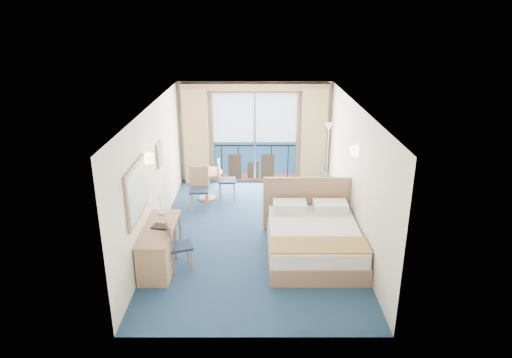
% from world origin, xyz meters
% --- Properties ---
extents(floor, '(6.50, 6.50, 0.00)m').
position_xyz_m(floor, '(0.00, 0.00, 0.00)').
color(floor, navy).
rests_on(floor, ground).
extents(room_walls, '(4.04, 6.54, 2.72)m').
position_xyz_m(room_walls, '(0.00, 0.00, 1.78)').
color(room_walls, white).
rests_on(room_walls, ground).
extents(balcony_door, '(2.36, 0.03, 2.52)m').
position_xyz_m(balcony_door, '(-0.01, 3.22, 1.14)').
color(balcony_door, navy).
rests_on(balcony_door, room_walls).
extents(curtain_left, '(0.65, 0.22, 2.55)m').
position_xyz_m(curtain_left, '(-1.55, 3.07, 1.28)').
color(curtain_left, tan).
rests_on(curtain_left, room_walls).
extents(curtain_right, '(0.65, 0.22, 2.55)m').
position_xyz_m(curtain_right, '(1.55, 3.07, 1.28)').
color(curtain_right, tan).
rests_on(curtain_right, room_walls).
extents(pelmet, '(3.80, 0.25, 0.18)m').
position_xyz_m(pelmet, '(0.00, 3.10, 2.58)').
color(pelmet, '#A27558').
rests_on(pelmet, room_walls).
extents(mirror, '(0.05, 1.25, 0.95)m').
position_xyz_m(mirror, '(-1.97, -1.50, 1.55)').
color(mirror, '#A27558').
rests_on(mirror, room_walls).
extents(wall_print, '(0.04, 0.42, 0.52)m').
position_xyz_m(wall_print, '(-1.97, 0.45, 1.60)').
color(wall_print, '#A27558').
rests_on(wall_print, room_walls).
extents(sconce_left, '(0.18, 0.18, 0.18)m').
position_xyz_m(sconce_left, '(-1.94, -0.60, 1.85)').
color(sconce_left, '#FFE8B2').
rests_on(sconce_left, room_walls).
extents(sconce_right, '(0.18, 0.18, 0.18)m').
position_xyz_m(sconce_right, '(1.94, -0.15, 1.85)').
color(sconce_right, '#FFE8B2').
rests_on(sconce_right, room_walls).
extents(bed, '(1.88, 2.23, 1.18)m').
position_xyz_m(bed, '(1.12, -0.84, 0.33)').
color(bed, '#A27558').
rests_on(bed, ground).
extents(nightstand, '(0.47, 0.45, 0.61)m').
position_xyz_m(nightstand, '(1.75, 0.40, 0.31)').
color(nightstand, tan).
rests_on(nightstand, ground).
extents(phone, '(0.21, 0.17, 0.08)m').
position_xyz_m(phone, '(1.70, 0.45, 0.66)').
color(phone, silver).
rests_on(phone, nightstand).
extents(armchair, '(1.05, 1.05, 0.70)m').
position_xyz_m(armchair, '(1.54, 1.54, 0.35)').
color(armchair, '#484F58').
rests_on(armchair, ground).
extents(floor_lamp, '(0.24, 0.24, 1.74)m').
position_xyz_m(floor_lamp, '(1.88, 2.67, 1.32)').
color(floor_lamp, silver).
rests_on(floor_lamp, ground).
extents(desk, '(0.55, 1.60, 0.75)m').
position_xyz_m(desk, '(-1.72, -1.66, 0.41)').
color(desk, '#A27558').
rests_on(desk, ground).
extents(desk_chair, '(0.51, 0.51, 0.93)m').
position_xyz_m(desk_chair, '(-1.40, -1.39, 0.52)').
color(desk_chair, '#1D2544').
rests_on(desk_chair, ground).
extents(folder, '(0.34, 0.28, 0.03)m').
position_xyz_m(folder, '(-1.68, -1.22, 0.76)').
color(folder, black).
rests_on(folder, desk).
extents(desk_lamp, '(0.12, 0.12, 0.43)m').
position_xyz_m(desk_lamp, '(-1.78, -0.66, 1.07)').
color(desk_lamp, silver).
rests_on(desk_lamp, desk).
extents(round_table, '(0.79, 0.79, 0.71)m').
position_xyz_m(round_table, '(-1.18, 1.93, 0.54)').
color(round_table, '#A27558').
rests_on(round_table, ground).
extents(table_chair_a, '(0.45, 0.44, 0.99)m').
position_xyz_m(table_chair_a, '(-0.77, 1.92, 0.56)').
color(table_chair_a, '#1D2544').
rests_on(table_chair_a, ground).
extents(table_chair_b, '(0.45, 0.46, 1.00)m').
position_xyz_m(table_chair_b, '(-1.30, 1.35, 0.57)').
color(table_chair_b, '#1D2544').
rests_on(table_chair_b, ground).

